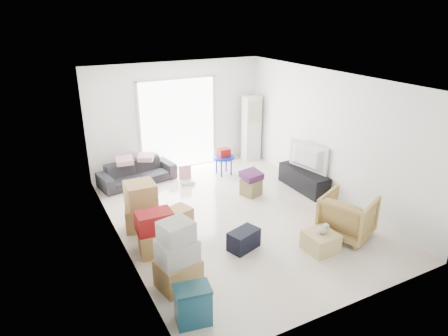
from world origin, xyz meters
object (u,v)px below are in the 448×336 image
television (304,167)px  sofa (137,169)px  kids_table (224,156)px  storage_bins (193,305)px  ac_tower (251,128)px  tv_console (303,180)px  armchair (348,214)px  wood_crate (320,242)px  ottoman (251,187)px

television → sofa: (-3.26, 2.09, -0.18)m
television → kids_table: 2.02m
storage_bins → ac_tower: bearing=52.1°
storage_bins → tv_console: bearing=34.7°
armchair → storage_bins: bearing=78.0°
ac_tower → armchair: 4.28m
sofa → storage_bins: bearing=-107.3°
television → sofa: bearing=47.1°
storage_bins → kids_table: 5.10m
storage_bins → wood_crate: size_ratio=1.09×
tv_console → ottoman: bearing=167.2°
sofa → armchair: size_ratio=2.06×
sofa → ottoman: bearing=-51.4°
tv_console → wood_crate: tv_console is taller
ottoman → tv_console: bearing=-12.8°
wood_crate → tv_console: bearing=58.6°
sofa → ac_tower: bearing=-7.0°
armchair → ottoman: size_ratio=2.36×
television → ottoman: size_ratio=2.94×
ottoman → armchair: bearing=-74.0°
ac_tower → ottoman: size_ratio=4.76×
storage_bins → sofa: bearing=82.4°
ac_tower → tv_console: size_ratio=1.27×
sofa → armchair: 4.88m
kids_table → storage_bins: bearing=-122.0°
ac_tower → tv_console: 2.33m
television → ottoman: bearing=66.9°
television → armchair: bearing=153.6°
ottoman → kids_table: size_ratio=0.55×
storage_bins → television: bearing=34.7°
television → sofa: 3.88m
storage_bins → wood_crate: 2.65m
tv_console → armchair: 2.07m
tv_console → sofa: 3.87m
ac_tower → wood_crate: bearing=-106.0°
storage_bins → ottoman: (2.68, 2.98, -0.09)m
armchair → ottoman: (-0.65, 2.26, -0.25)m
ac_tower → armchair: bearing=-97.1°
armchair → wood_crate: bearing=78.6°
ottoman → wood_crate: (-0.09, -2.43, -0.02)m
ac_tower → sofa: size_ratio=0.98×
tv_console → wood_crate: bearing=-121.4°
ottoman → storage_bins: bearing=-131.9°
television → ottoman: television is taller
tv_console → storage_bins: (-3.90, -2.70, 0.04)m
kids_table → wood_crate: kids_table is taller
armchair → ottoman: armchair is taller
armchair → ac_tower: bearing=-31.3°
armchair → kids_table: 3.65m
storage_bins → kids_table: kids_table is taller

